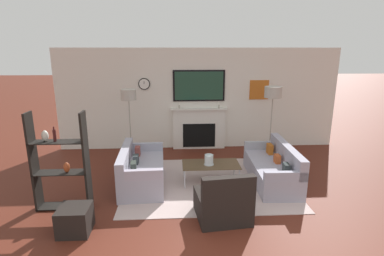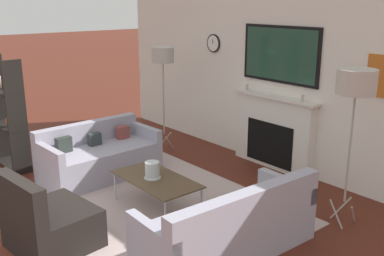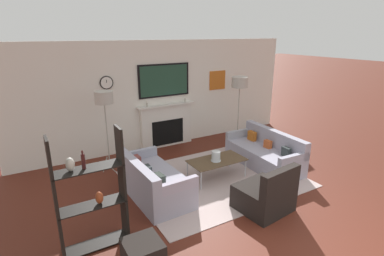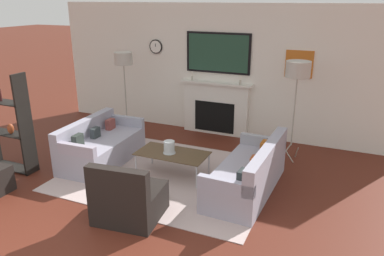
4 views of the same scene
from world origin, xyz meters
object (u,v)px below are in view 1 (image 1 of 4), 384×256
ottoman (75,220)px  couch_right (273,169)px  hurricane_candle (209,160)px  shelf_unit (60,163)px  floor_lamp_right (273,93)px  floor_lamp_left (129,96)px  coffee_table (211,165)px  armchair (223,203)px  couch_left (141,171)px

ottoman → couch_right: bearing=24.4°
couch_right → hurricane_candle: (-1.34, -0.01, 0.22)m
shelf_unit → floor_lamp_right: bearing=28.1°
floor_lamp_left → floor_lamp_right: 3.48m
coffee_table → armchair: bearing=-88.4°
couch_left → floor_lamp_right: bearing=25.3°
couch_left → ottoman: bearing=-116.9°
floor_lamp_right → ottoman: 5.15m
couch_left → hurricane_candle: couch_left is taller
armchair → shelf_unit: bearing=169.1°
couch_left → ottoman: 1.79m
floor_lamp_right → couch_left: bearing=-154.7°
armchair → hurricane_candle: 1.37m
armchair → floor_lamp_right: floor_lamp_right is taller
couch_right → floor_lamp_right: floor_lamp_right is taller
couch_right → hurricane_candle: bearing=-179.7°
floor_lamp_left → shelf_unit: bearing=-110.0°
floor_lamp_left → shelf_unit: (-0.84, -2.30, -0.77)m
floor_lamp_left → ottoman: (-0.42, -3.05, -1.38)m
floor_lamp_right → hurricane_candle: bearing=-139.5°
couch_left → hurricane_candle: bearing=-0.2°
coffee_table → ottoman: size_ratio=2.54×
couch_right → ottoman: size_ratio=4.15×
floor_lamp_right → shelf_unit: 4.96m
couch_left → floor_lamp_right: (3.09, 1.46, 1.34)m
coffee_table → floor_lamp_right: floor_lamp_right is taller
couch_right → floor_lamp_right: size_ratio=1.06×
coffee_table → floor_lamp_left: 2.61m
couch_left → coffee_table: couch_left is taller
shelf_unit → ottoman: shelf_unit is taller
armchair → hurricane_candle: bearing=93.4°
couch_left → armchair: 1.99m
couch_right → armchair: size_ratio=2.11×
hurricane_candle → floor_lamp_right: size_ratio=0.11×
couch_left → coffee_table: 1.42m
armchair → shelf_unit: size_ratio=0.53×
coffee_table → hurricane_candle: 0.12m
hurricane_candle → armchair: bearing=-86.6°
floor_lamp_right → shelf_unit: size_ratio=1.06×
floor_lamp_left → shelf_unit: 2.57m
armchair → coffee_table: (-0.04, 1.38, 0.10)m
floor_lamp_right → shelf_unit: floor_lamp_right is taller
couch_left → floor_lamp_right: floor_lamp_right is taller
floor_lamp_left → floor_lamp_right: floor_lamp_right is taller
ottoman → shelf_unit: bearing=119.2°
ottoman → armchair: bearing=5.9°
floor_lamp_right → ottoman: floor_lamp_right is taller
couch_left → coffee_table: size_ratio=1.45×
couch_right → shelf_unit: bearing=-167.9°
hurricane_candle → shelf_unit: shelf_unit is taller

